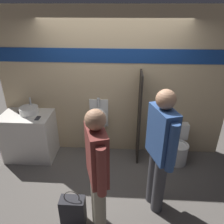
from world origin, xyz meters
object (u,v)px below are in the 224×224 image
toilet (178,146)px  cell_phone (38,118)px  urinal_near_counter (98,119)px  person_in_vest (160,149)px  person_with_lanyard (97,170)px  shopping_bag (73,211)px  sink_basin (29,110)px

toilet → cell_phone: bearing=-176.7°
urinal_near_counter → person_in_vest: person_in_vest is taller
cell_phone → person_with_lanyard: size_ratio=0.08×
urinal_near_counter → shopping_bag: bearing=-96.0°
toilet → person_in_vest: 1.39m
urinal_near_counter → toilet: bearing=-5.9°
person_in_vest → person_with_lanyard: bearing=98.1°
sink_basin → urinal_near_counter: (1.25, 0.12, -0.20)m
person_in_vest → shopping_bag: bearing=89.8°
person_with_lanyard → shopping_bag: bearing=69.5°
cell_phone → sink_basin: bearing=140.5°
toilet → shopping_bag: toilet is taller
person_in_vest → person_with_lanyard: 0.87m
urinal_near_counter → person_in_vest: size_ratio=0.63×
cell_phone → urinal_near_counter: bearing=16.3°
urinal_near_counter → shopping_bag: (-0.17, -1.61, -0.53)m
toilet → urinal_near_counter: bearing=174.1°
toilet → shopping_bag: bearing=-138.9°
cell_phone → shopping_bag: 1.71m
urinal_near_counter → toilet: (1.50, -0.15, -0.45)m
urinal_near_counter → toilet: 1.57m
person_in_vest → cell_phone: bearing=46.1°
sink_basin → shopping_bag: 1.98m
person_in_vest → shopping_bag: (-1.12, -0.38, -0.78)m
sink_basin → shopping_bag: (1.08, -1.49, -0.74)m
person_with_lanyard → sink_basin: bearing=25.5°
urinal_near_counter → person_with_lanyard: 1.64m
sink_basin → person_with_lanyard: person_with_lanyard is taller
urinal_near_counter → person_with_lanyard: person_with_lanyard is taller
person_in_vest → urinal_near_counter: bearing=18.9°
toilet → person_in_vest: bearing=-116.9°
person_in_vest → shopping_bag: size_ratio=3.13×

